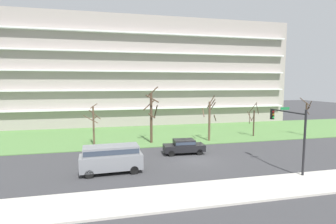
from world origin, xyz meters
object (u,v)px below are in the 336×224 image
object	(u,v)px
tree_far_left	(94,124)
traffic_signal_mast	(291,128)
sedan_black_near_left	(184,146)
tree_right	(253,120)
tree_far_right	(306,117)
van_gray_center_left	(111,157)
tree_left	(151,115)
tree_center	(210,118)

from	to	relation	value
tree_far_left	traffic_signal_mast	size ratio (longest dim) A/B	0.94
sedan_black_near_left	tree_right	bearing A→B (deg)	-148.23
tree_far_right	sedan_black_near_left	distance (m)	20.90
tree_right	van_gray_center_left	size ratio (longest dim) A/B	0.93
sedan_black_near_left	traffic_signal_mast	world-z (taller)	traffic_signal_mast
van_gray_center_left	tree_left	bearing A→B (deg)	60.26
traffic_signal_mast	tree_far_left	bearing A→B (deg)	142.12
tree_far_left	sedan_black_near_left	world-z (taller)	tree_far_left
tree_center	sedan_black_near_left	bearing A→B (deg)	-133.77
tree_far_left	traffic_signal_mast	distance (m)	21.62
tree_center	tree_far_right	size ratio (longest dim) A/B	1.08
tree_left	sedan_black_near_left	bearing A→B (deg)	-66.64
tree_center	tree_left	bearing A→B (deg)	175.78
tree_far_left	traffic_signal_mast	bearing A→B (deg)	-37.88
tree_far_left	traffic_signal_mast	world-z (taller)	traffic_signal_mast
van_gray_center_left	traffic_signal_mast	size ratio (longest dim) A/B	0.96
van_gray_center_left	traffic_signal_mast	distance (m)	15.65
tree_left	tree_center	xyz separation A→B (m)	(7.64, -0.56, -0.55)
tree_far_left	sedan_black_near_left	xyz separation A→B (m)	(9.65, -5.84, -1.84)
tree_left	van_gray_center_left	world-z (taller)	tree_left
tree_far_right	sedan_black_near_left	xyz separation A→B (m)	(-20.08, -5.48, -1.89)
tree_left	tree_right	size ratio (longest dim) A/B	1.47
tree_center	traffic_signal_mast	size ratio (longest dim) A/B	1.09
tree_far_left	tree_far_right	distance (m)	29.73
tree_right	sedan_black_near_left	distance (m)	14.21
tree_far_right	traffic_signal_mast	xyz separation A→B (m)	(-12.69, -12.89, 1.03)
tree_left	van_gray_center_left	bearing A→B (deg)	-116.84
tree_left	tree_right	distance (m)	15.02
tree_far_right	tree_center	bearing A→B (deg)	-179.41
tree_left	van_gray_center_left	distance (m)	11.85
sedan_black_near_left	van_gray_center_left	bearing A→B (deg)	33.01
tree_left	tree_far_left	bearing A→B (deg)	-179.61
tree_right	tree_far_right	world-z (taller)	tree_far_right
tree_center	traffic_signal_mast	xyz separation A→B (m)	(2.29, -12.74, 0.74)
tree_center	tree_far_right	xyz separation A→B (m)	(14.98, 0.15, -0.30)
tree_center	sedan_black_near_left	world-z (taller)	tree_center
tree_right	van_gray_center_left	xyz separation A→B (m)	(-20.20, -11.30, -0.94)
tree_far_right	traffic_signal_mast	distance (m)	18.12
tree_left	tree_right	bearing A→B (deg)	3.49
sedan_black_near_left	tree_far_left	bearing A→B (deg)	-28.17
tree_left	traffic_signal_mast	bearing A→B (deg)	-53.24
tree_far_left	tree_center	size ratio (longest dim) A/B	0.86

